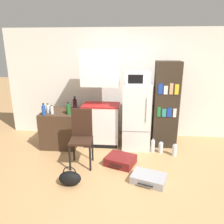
# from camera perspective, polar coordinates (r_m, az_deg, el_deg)

# --- Properties ---
(ground_plane) EXTENTS (24.00, 24.00, 0.00)m
(ground_plane) POSITION_cam_1_polar(r_m,az_deg,el_deg) (3.89, 3.65, -16.72)
(ground_plane) COLOR tan
(wall_back) EXTENTS (6.40, 0.10, 2.56)m
(wall_back) POSITION_cam_1_polar(r_m,az_deg,el_deg) (5.32, 6.67, 7.30)
(wall_back) COLOR white
(wall_back) RESTS_ON ground_plane
(side_table) EXTENTS (0.76, 0.76, 0.78)m
(side_table) POSITION_cam_1_polar(r_m,az_deg,el_deg) (5.04, -13.13, -4.06)
(side_table) COLOR #422D1E
(side_table) RESTS_ON ground_plane
(kitchen_hutch) EXTENTS (0.80, 0.53, 2.09)m
(kitchen_hutch) POSITION_cam_1_polar(r_m,az_deg,el_deg) (4.78, -2.91, 2.53)
(kitchen_hutch) COLOR white
(kitchen_hutch) RESTS_ON ground_plane
(refrigerator) EXTENTS (0.58, 0.67, 1.40)m
(refrigerator) POSITION_cam_1_polar(r_m,az_deg,el_deg) (4.75, 6.38, -1.06)
(refrigerator) COLOR silver
(refrigerator) RESTS_ON ground_plane
(microwave) EXTENTS (0.50, 0.39, 0.26)m
(microwave) POSITION_cam_1_polar(r_m,az_deg,el_deg) (4.57, 6.71, 8.87)
(microwave) COLOR silver
(microwave) RESTS_ON refrigerator
(bookshelf) EXTENTS (0.52, 0.41, 1.86)m
(bookshelf) POSITION_cam_1_polar(r_m,az_deg,el_deg) (4.87, 13.87, 1.80)
(bookshelf) COLOR #2D2319
(bookshelf) RESTS_ON ground_plane
(bottle_wine_dark) EXTENTS (0.09, 0.09, 0.29)m
(bottle_wine_dark) POSITION_cam_1_polar(r_m,az_deg,el_deg) (4.98, -9.67, 2.11)
(bottle_wine_dark) COLOR black
(bottle_wine_dark) RESTS_ON side_table
(bottle_amber_beer) EXTENTS (0.08, 0.08, 0.18)m
(bottle_amber_beer) POSITION_cam_1_polar(r_m,az_deg,el_deg) (4.75, -11.57, 0.64)
(bottle_amber_beer) COLOR brown
(bottle_amber_beer) RESTS_ON side_table
(bottle_green_tall) EXTENTS (0.09, 0.09, 0.26)m
(bottle_green_tall) POSITION_cam_1_polar(r_m,az_deg,el_deg) (4.63, -11.30, 0.74)
(bottle_green_tall) COLOR #1E6028
(bottle_green_tall) RESTS_ON side_table
(bottle_clear_short) EXTENTS (0.07, 0.07, 0.21)m
(bottle_clear_short) POSITION_cam_1_polar(r_m,az_deg,el_deg) (4.83, -16.40, 0.76)
(bottle_clear_short) COLOR silver
(bottle_clear_short) RESTS_ON side_table
(bottle_milk_white) EXTENTS (0.07, 0.07, 0.19)m
(bottle_milk_white) POSITION_cam_1_polar(r_m,az_deg,el_deg) (4.75, -15.42, 0.46)
(bottle_milk_white) COLOR white
(bottle_milk_white) RESTS_ON side_table
(bottle_blue_soda) EXTENTS (0.08, 0.08, 0.25)m
(bottle_blue_soda) POSITION_cam_1_polar(r_m,az_deg,el_deg) (4.70, -17.43, 0.46)
(bottle_blue_soda) COLOR #1E47A3
(bottle_blue_soda) RESTS_ON side_table
(chair) EXTENTS (0.42, 0.43, 1.05)m
(chair) POSITION_cam_1_polar(r_m,az_deg,el_deg) (4.09, -7.95, -5.37)
(chair) COLOR black
(chair) RESTS_ON ground_plane
(suitcase_large_flat) EXTENTS (0.64, 0.58, 0.16)m
(suitcase_large_flat) POSITION_cam_1_polar(r_m,az_deg,el_deg) (4.23, 2.22, -12.48)
(suitcase_large_flat) COLOR maroon
(suitcase_large_flat) RESTS_ON ground_plane
(suitcase_small_flat) EXTENTS (0.63, 0.52, 0.13)m
(suitcase_small_flat) POSITION_cam_1_polar(r_m,az_deg,el_deg) (3.80, 9.55, -16.73)
(suitcase_small_flat) COLOR #99999E
(suitcase_small_flat) RESTS_ON ground_plane
(handbag) EXTENTS (0.36, 0.20, 0.33)m
(handbag) POSITION_cam_1_polar(r_m,az_deg,el_deg) (3.71, -10.94, -16.59)
(handbag) COLOR black
(handbag) RESTS_ON ground_plane
(water_bottle_front) EXTENTS (0.09, 0.09, 0.30)m
(water_bottle_front) POSITION_cam_1_polar(r_m,az_deg,el_deg) (4.68, 16.03, -9.49)
(water_bottle_front) COLOR silver
(water_bottle_front) RESTS_ON ground_plane
(water_bottle_middle) EXTENTS (0.08, 0.08, 0.32)m
(water_bottle_middle) POSITION_cam_1_polar(r_m,az_deg,el_deg) (4.74, 10.60, -8.62)
(water_bottle_middle) COLOR silver
(water_bottle_middle) RESTS_ON ground_plane
(water_bottle_back) EXTENTS (0.09, 0.09, 0.28)m
(water_bottle_back) POSITION_cam_1_polar(r_m,az_deg,el_deg) (4.74, 12.61, -8.99)
(water_bottle_back) COLOR silver
(water_bottle_back) RESTS_ON ground_plane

